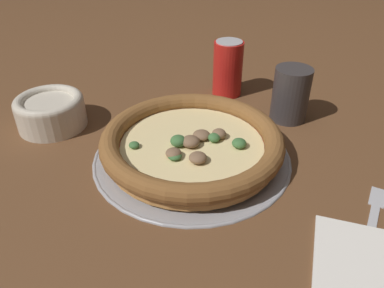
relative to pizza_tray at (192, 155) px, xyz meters
name	(u,v)px	position (x,y,z in m)	size (l,w,h in m)	color
ground_plane	(192,157)	(0.00, 0.00, 0.00)	(3.00, 3.00, 0.00)	brown
pizza_tray	(192,155)	(0.00, 0.00, 0.00)	(0.35, 0.35, 0.01)	#9E9EA3
pizza	(192,143)	(0.00, 0.00, 0.03)	(0.32, 0.32, 0.04)	#BC7F42
bowl_near	(50,111)	(0.04, 0.30, 0.03)	(0.13, 0.13, 0.06)	beige
drinking_cup	(291,94)	(0.18, -0.16, 0.05)	(0.07, 0.07, 0.11)	#383333
napkin	(353,262)	(-0.18, -0.25, 0.00)	(0.15, 0.11, 0.01)	white
fork	(374,217)	(-0.08, -0.29, 0.00)	(0.16, 0.06, 0.00)	#B7B7BC
beverage_can	(228,68)	(0.27, -0.02, 0.06)	(0.07, 0.07, 0.12)	red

